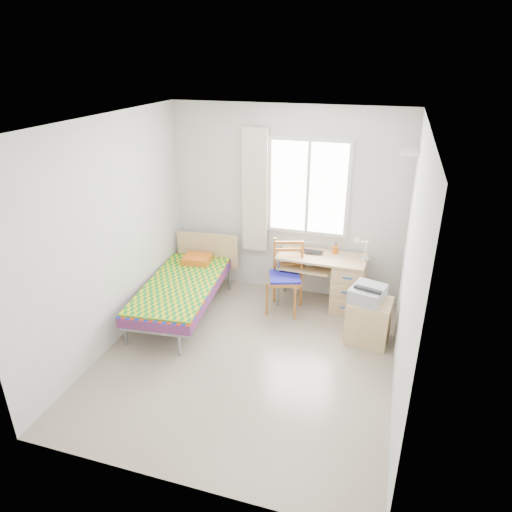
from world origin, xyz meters
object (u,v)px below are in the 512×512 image
at_px(bed, 184,285).
at_px(desk, 343,281).
at_px(cabinet, 368,321).
at_px(printer, 368,293).
at_px(chair, 286,273).

distance_m(bed, desk, 2.11).
relative_size(desk, cabinet, 2.18).
distance_m(bed, printer, 2.34).
relative_size(bed, printer, 3.99).
bearing_deg(printer, chair, 174.27).
xyz_separation_m(bed, printer, (2.33, 0.06, 0.23)).
xyz_separation_m(bed, desk, (1.98, 0.73, -0.00)).
bearing_deg(bed, desk, 14.81).
xyz_separation_m(desk, cabinet, (0.39, -0.69, -0.13)).
relative_size(bed, chair, 2.03).
xyz_separation_m(cabinet, printer, (-0.04, 0.02, 0.36)).
height_order(desk, cabinet, desk).
bearing_deg(desk, cabinet, -58.72).
xyz_separation_m(bed, chair, (1.26, 0.47, 0.14)).
bearing_deg(cabinet, printer, 166.00).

